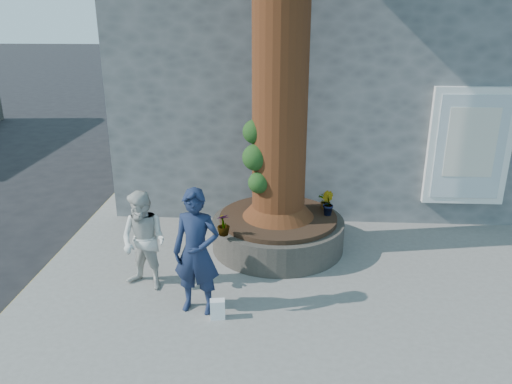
{
  "coord_description": "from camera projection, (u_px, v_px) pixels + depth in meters",
  "views": [
    {
      "loc": [
        0.88,
        -6.01,
        4.07
      ],
      "look_at": [
        0.43,
        1.72,
        1.25
      ],
      "focal_mm": 35.0,
      "sensor_mm": 36.0,
      "label": 1
    }
  ],
  "objects": [
    {
      "name": "ground",
      "position": [
        219.0,
        315.0,
        7.08
      ],
      "size": [
        120.0,
        120.0,
        0.0
      ],
      "primitive_type": "plane",
      "color": "black",
      "rests_on": "ground"
    },
    {
      "name": "pavement",
      "position": [
        320.0,
        279.0,
        7.92
      ],
      "size": [
        9.0,
        8.0,
        0.12
      ],
      "primitive_type": "cube",
      "color": "slate",
      "rests_on": "ground"
    },
    {
      "name": "yellow_line",
      "position": [
        42.0,
        274.0,
        8.18
      ],
      "size": [
        0.1,
        30.0,
        0.01
      ],
      "primitive_type": "cube",
      "color": "yellow",
      "rests_on": "ground"
    },
    {
      "name": "stone_shop",
      "position": [
        350.0,
        49.0,
        12.61
      ],
      "size": [
        10.3,
        8.3,
        6.3
      ],
      "color": "#535558",
      "rests_on": "ground"
    },
    {
      "name": "planter",
      "position": [
        278.0,
        232.0,
        8.77
      ],
      "size": [
        2.3,
        2.3,
        0.6
      ],
      "color": "black",
      "rests_on": "pavement"
    },
    {
      "name": "man",
      "position": [
        196.0,
        252.0,
        6.71
      ],
      "size": [
        0.71,
        0.52,
        1.79
      ],
      "primitive_type": "imported",
      "rotation": [
        0.0,
        0.0,
        -0.15
      ],
      "color": "#16203D",
      "rests_on": "pavement"
    },
    {
      "name": "woman",
      "position": [
        144.0,
        241.0,
        7.33
      ],
      "size": [
        0.9,
        0.8,
        1.52
      ],
      "primitive_type": "imported",
      "rotation": [
        0.0,
        0.0,
        -0.37
      ],
      "color": "silver",
      "rests_on": "pavement"
    },
    {
      "name": "shopping_bag",
      "position": [
        218.0,
        309.0,
        6.76
      ],
      "size": [
        0.22,
        0.15,
        0.28
      ],
      "primitive_type": "cube",
      "rotation": [
        0.0,
        0.0,
        0.15
      ],
      "color": "white",
      "rests_on": "pavement"
    },
    {
      "name": "plant_a",
      "position": [
        281.0,
        190.0,
        9.4
      ],
      "size": [
        0.21,
        0.19,
        0.33
      ],
      "primitive_type": "imported",
      "rotation": [
        0.0,
        0.0,
        0.56
      ],
      "color": "gray",
      "rests_on": "planter"
    },
    {
      "name": "plant_b",
      "position": [
        327.0,
        203.0,
        8.64
      ],
      "size": [
        0.31,
        0.31,
        0.42
      ],
      "primitive_type": "imported",
      "rotation": [
        0.0,
        0.0,
        2.11
      ],
      "color": "gray",
      "rests_on": "planter"
    },
    {
      "name": "plant_c",
      "position": [
        223.0,
        225.0,
        7.85
      ],
      "size": [
        0.26,
        0.26,
        0.36
      ],
      "primitive_type": "imported",
      "rotation": [
        0.0,
        0.0,
        3.5
      ],
      "color": "gray",
      "rests_on": "planter"
    },
    {
      "name": "plant_d",
      "position": [
        326.0,
        201.0,
        8.89
      ],
      "size": [
        0.36,
        0.37,
        0.31
      ],
      "primitive_type": "imported",
      "rotation": [
        0.0,
        0.0,
        5.35
      ],
      "color": "gray",
      "rests_on": "planter"
    }
  ]
}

